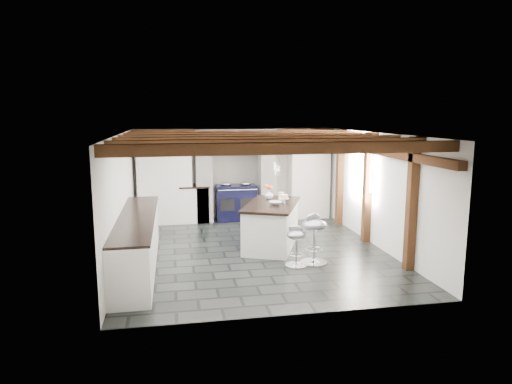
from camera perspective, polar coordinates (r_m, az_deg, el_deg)
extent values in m
plane|color=black|center=(9.12, -0.17, -7.27)|extent=(6.00, 6.00, 0.00)
plane|color=silver|center=(11.78, -2.77, 2.34)|extent=(5.00, 0.00, 5.00)
plane|color=silver|center=(8.76, -16.48, -0.64)|extent=(0.00, 6.00, 6.00)
plane|color=silver|center=(9.61, 14.67, 0.33)|extent=(0.00, 6.00, 6.00)
plane|color=white|center=(8.72, -0.17, 7.33)|extent=(6.00, 6.00, 0.00)
cube|color=silver|center=(11.43, -6.53, 1.05)|extent=(0.40, 0.60, 1.90)
cube|color=silver|center=(11.65, 1.34, 1.27)|extent=(0.40, 0.60, 1.90)
cube|color=#4E2A16|center=(11.40, -2.60, 6.34)|extent=(2.10, 0.65, 0.18)
cube|color=silver|center=(11.39, -2.61, 7.11)|extent=(2.00, 0.60, 0.31)
cube|color=black|center=(11.08, -2.37, 6.55)|extent=(1.00, 0.03, 0.22)
cube|color=silver|center=(11.07, -2.36, 6.54)|extent=(0.90, 0.01, 0.14)
cube|color=white|center=(11.40, -11.31, 1.15)|extent=(1.30, 0.58, 2.00)
cube|color=white|center=(11.91, 6.53, 1.64)|extent=(1.00, 0.58, 2.00)
cube|color=white|center=(8.31, -14.59, -6.14)|extent=(0.60, 3.80, 0.88)
cube|color=black|center=(8.20, -14.73, -3.04)|extent=(0.64, 3.80, 0.04)
cube|color=white|center=(11.51, -7.73, -1.50)|extent=(0.70, 0.60, 0.88)
cube|color=black|center=(11.43, -7.78, 0.76)|extent=(0.74, 0.64, 0.04)
cube|color=#4E2A16|center=(9.48, 14.44, 5.10)|extent=(0.15, 5.80, 0.14)
plane|color=white|center=(10.08, 13.23, 3.13)|extent=(0.00, 0.90, 0.90)
cube|color=#4E2A16|center=(6.19, 4.13, 5.47)|extent=(5.00, 0.16, 0.16)
cube|color=#4E2A16|center=(7.03, 2.35, 6.00)|extent=(5.00, 0.16, 0.16)
cube|color=#4E2A16|center=(7.88, 0.96, 6.41)|extent=(5.00, 0.16, 0.16)
cube|color=#4E2A16|center=(8.73, -0.17, 6.74)|extent=(5.00, 0.16, 0.16)
cube|color=#4E2A16|center=(9.58, -1.10, 7.01)|extent=(5.00, 0.16, 0.16)
cube|color=#4E2A16|center=(10.44, -1.88, 7.23)|extent=(5.00, 0.16, 0.16)
cube|color=#4E2A16|center=(11.29, -2.54, 7.42)|extent=(5.00, 0.16, 0.16)
cube|color=#4E2A16|center=(8.17, 18.89, -1.50)|extent=(0.15, 0.15, 2.30)
cube|color=#4E2A16|center=(9.75, 13.75, 0.51)|extent=(0.15, 0.15, 2.30)
cube|color=#4E2A16|center=(11.21, 10.43, 1.81)|extent=(0.15, 0.15, 2.30)
cylinder|color=black|center=(8.79, 2.79, 4.92)|extent=(0.01, 0.01, 0.56)
cylinder|color=white|center=(8.82, 2.77, 2.78)|extent=(0.09, 0.09, 0.22)
cylinder|color=black|center=(9.09, 2.66, 5.08)|extent=(0.01, 0.01, 0.56)
cylinder|color=white|center=(9.12, 2.65, 3.02)|extent=(0.09, 0.09, 0.22)
cylinder|color=black|center=(9.39, 2.55, 5.23)|extent=(0.01, 0.01, 0.56)
cylinder|color=white|center=(9.43, 2.53, 3.23)|extent=(0.09, 0.09, 0.22)
cube|color=black|center=(11.58, -2.53, -1.30)|extent=(1.00, 0.60, 0.90)
ellipsoid|color=silver|center=(11.46, -3.78, 1.01)|extent=(0.28, 0.28, 0.11)
ellipsoid|color=silver|center=(11.53, -1.31, 1.08)|extent=(0.28, 0.28, 0.11)
cylinder|color=silver|center=(11.20, -2.32, 0.25)|extent=(0.95, 0.03, 0.03)
cube|color=black|center=(11.25, -3.58, -1.63)|extent=(0.35, 0.02, 0.30)
cube|color=black|center=(11.32, -1.06, -1.54)|extent=(0.35, 0.02, 0.30)
cube|color=white|center=(9.28, 1.95, -4.27)|extent=(1.46, 1.92, 0.84)
cube|color=black|center=(9.18, 1.96, -1.57)|extent=(1.56, 2.03, 0.05)
imported|color=white|center=(9.65, 1.63, -0.31)|extent=(0.23, 0.23, 0.18)
ellipsoid|color=#CD591C|center=(9.62, 1.63, 0.56)|extent=(0.19, 0.19, 0.12)
cylinder|color=white|center=(9.46, 3.18, -0.56)|extent=(0.12, 0.12, 0.17)
imported|color=white|center=(9.06, 2.45, -1.37)|extent=(0.32, 0.32, 0.06)
cylinder|color=white|center=(9.17, 3.49, -1.13)|extent=(0.05, 0.05, 0.10)
cylinder|color=white|center=(9.16, 3.50, -0.79)|extent=(0.21, 0.21, 0.01)
cylinder|color=beige|center=(9.15, 3.50, -0.54)|extent=(0.16, 0.16, 0.07)
cylinder|color=silver|center=(8.40, 7.21, -8.74)|extent=(0.49, 0.49, 0.03)
cone|color=silver|center=(8.38, 7.22, -8.41)|extent=(0.22, 0.22, 0.09)
cylinder|color=silver|center=(8.29, 7.26, -6.43)|extent=(0.06, 0.06, 0.61)
torus|color=silver|center=(8.32, 7.25, -7.10)|extent=(0.31, 0.31, 0.02)
ellipsoid|color=gray|center=(8.21, 7.31, -4.11)|extent=(0.58, 0.58, 0.20)
ellipsoid|color=gray|center=(8.26, 6.84, -3.20)|extent=(0.34, 0.23, 0.17)
cylinder|color=silver|center=(8.23, 5.03, -9.12)|extent=(0.39, 0.39, 0.03)
cone|color=silver|center=(8.21, 5.03, -8.85)|extent=(0.18, 0.18, 0.07)
cylinder|color=silver|center=(8.14, 5.06, -7.24)|extent=(0.04, 0.04, 0.49)
torus|color=silver|center=(8.16, 5.05, -7.78)|extent=(0.25, 0.25, 0.02)
ellipsoid|color=gray|center=(8.06, 5.09, -5.35)|extent=(0.47, 0.47, 0.16)
ellipsoid|color=gray|center=(8.13, 5.18, -4.58)|extent=(0.27, 0.19, 0.14)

